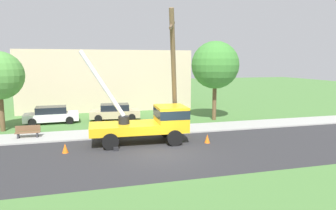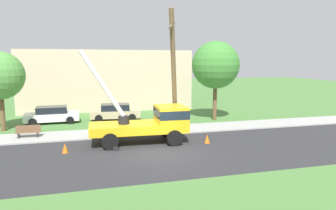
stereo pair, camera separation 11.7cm
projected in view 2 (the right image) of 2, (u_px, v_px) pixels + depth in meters
name	position (u px, v px, depth m)	size (l,w,h in m)	color
ground_plane	(131.00, 117.00, 29.42)	(120.00, 120.00, 0.00)	#477538
road_asphalt	(162.00, 153.00, 17.96)	(80.00, 8.47, 0.01)	#2B2B2D
sidewalk_strip	(143.00, 131.00, 23.39)	(80.00, 2.92, 0.10)	#9E9E99
utility_truck	(151.00, 121.00, 20.25)	(6.75, 3.21, 5.98)	gold
leaning_utility_pole	(174.00, 73.00, 21.35)	(1.60, 3.26, 8.67)	brown
traffic_cone_ahead	(207.00, 139.00, 20.17)	(0.36, 0.36, 0.56)	orange
traffic_cone_behind	(65.00, 148.00, 18.03)	(0.36, 0.36, 0.56)	orange
parked_sedan_white	(52.00, 115.00, 26.62)	(4.48, 2.15, 1.42)	silver
parked_sedan_tan	(115.00, 112.00, 28.12)	(4.53, 2.26, 1.42)	tan
park_bench	(28.00, 132.00, 21.32)	(1.60, 0.45, 0.90)	brown
roadside_tree_near	(0.00, 76.00, 23.10)	(3.59, 3.59, 6.00)	brown
roadside_tree_far	(216.00, 65.00, 27.48)	(4.20, 4.20, 7.02)	brown
lowrise_building_backdrop	(107.00, 80.00, 34.86)	(18.00, 6.00, 6.40)	#C6B293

